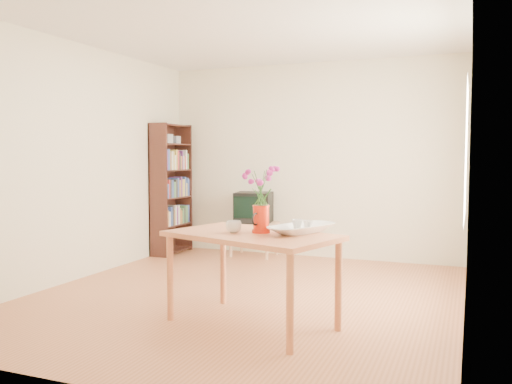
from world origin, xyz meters
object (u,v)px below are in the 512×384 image
at_px(table, 252,244).
at_px(bowl, 302,208).
at_px(television, 254,207).
at_px(mug, 234,227).
at_px(pitcher, 261,220).

relative_size(table, bowl, 3.51).
height_order(table, television, television).
relative_size(bowl, television, 0.80).
distance_m(mug, bowl, 0.57).
relative_size(table, television, 2.80).
distance_m(table, television, 2.99).
relative_size(pitcher, bowl, 0.52).
height_order(pitcher, television, pitcher).
height_order(table, pitcher, pitcher).
distance_m(bowl, television, 3.03).
bearing_deg(bowl, mug, -160.81).
bearing_deg(mug, television, -95.66).
height_order(pitcher, bowl, bowl).
bearing_deg(pitcher, bowl, 28.20).
bearing_deg(bowl, television, 119.26).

